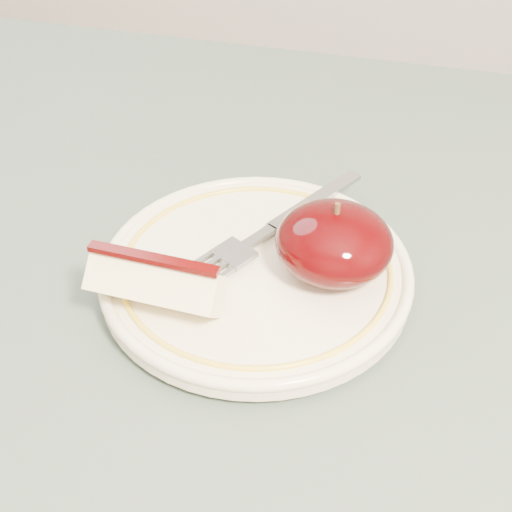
% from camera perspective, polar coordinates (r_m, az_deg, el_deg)
% --- Properties ---
extents(table, '(0.90, 0.90, 0.75)m').
position_cam_1_polar(table, '(0.57, -5.88, -11.17)').
color(table, brown).
rests_on(table, ground).
extents(plate, '(0.23, 0.23, 0.02)m').
position_cam_1_polar(plate, '(0.51, 0.00, -1.19)').
color(plate, beige).
rests_on(plate, table).
extents(apple_half, '(0.08, 0.08, 0.06)m').
position_cam_1_polar(apple_half, '(0.50, 6.27, 1.06)').
color(apple_half, black).
rests_on(apple_half, plate).
extents(apple_wedge, '(0.09, 0.04, 0.04)m').
position_cam_1_polar(apple_wedge, '(0.47, -8.02, -2.10)').
color(apple_wedge, beige).
rests_on(apple_wedge, plate).
extents(fork, '(0.11, 0.18, 0.00)m').
position_cam_1_polar(fork, '(0.54, 1.20, 2.15)').
color(fork, gray).
rests_on(fork, plate).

